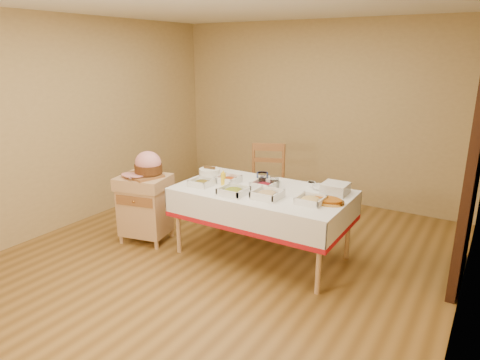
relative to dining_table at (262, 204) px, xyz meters
name	(u,v)px	position (x,y,z in m)	size (l,w,h in m)	color
room_shell	(223,141)	(-0.30, -0.30, 0.70)	(5.00, 5.00, 5.00)	olive
doorway	(475,170)	(1.90, 0.60, 0.51)	(0.09, 1.10, 2.20)	black
dining_table	(262,204)	(0.00, 0.00, 0.00)	(1.82, 1.02, 0.76)	tan
butcher_cart	(145,204)	(-1.36, -0.36, -0.15)	(0.64, 0.57, 0.79)	tan
dining_chair	(267,183)	(-0.42, 0.90, -0.07)	(0.59, 0.58, 1.02)	#9A6132
ham_on_board	(147,166)	(-1.32, -0.33, 0.31)	(0.44, 0.42, 0.29)	#9A6132
serving_dish_a	(202,183)	(-0.63, -0.22, 0.19)	(0.23, 0.23, 0.10)	white
serving_dish_b	(233,191)	(-0.18, -0.29, 0.20)	(0.26, 0.26, 0.11)	white
serving_dish_c	(267,194)	(0.16, -0.20, 0.20)	(0.27, 0.27, 0.11)	white
serving_dish_d	(311,200)	(0.59, -0.12, 0.19)	(0.25, 0.25, 0.09)	white
serving_dish_e	(228,180)	(-0.45, 0.02, 0.20)	(0.24, 0.23, 0.11)	white
serving_dish_f	(264,185)	(-0.01, 0.04, 0.20)	(0.25, 0.24, 0.11)	white
small_bowl_left	(215,171)	(-0.78, 0.26, 0.19)	(0.11, 0.11, 0.05)	white
small_bowl_mid	(262,175)	(-0.22, 0.39, 0.19)	(0.14, 0.14, 0.06)	navy
small_bowl_right	(311,184)	(0.39, 0.37, 0.19)	(0.10, 0.10, 0.05)	white
bowl_white_imported	(273,181)	(-0.02, 0.28, 0.18)	(0.14, 0.14, 0.04)	white
bowl_small_imported	(319,187)	(0.51, 0.32, 0.19)	(0.15, 0.15, 0.05)	white
preserve_jar_left	(262,180)	(-0.08, 0.14, 0.22)	(0.09, 0.09, 0.12)	silver
preserve_jar_right	(274,182)	(0.07, 0.13, 0.22)	(0.10, 0.10, 0.13)	silver
mustard_bottle	(223,178)	(-0.44, -0.08, 0.24)	(0.05, 0.05, 0.17)	yellow
bread_basket	(210,172)	(-0.78, 0.13, 0.21)	(0.24, 0.24, 0.11)	white
plate_stack	(335,188)	(0.69, 0.28, 0.22)	(0.25, 0.25, 0.11)	white
brass_platter	(328,201)	(0.73, -0.04, 0.18)	(0.33, 0.23, 0.04)	#B88033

